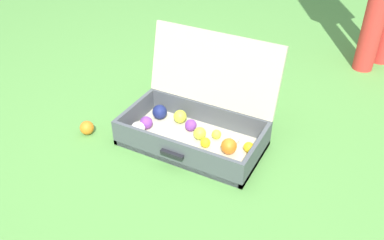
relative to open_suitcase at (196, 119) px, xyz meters
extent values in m
plane|color=#569342|center=(0.03, -0.01, -0.11)|extent=(16.00, 16.00, 0.00)
cube|color=beige|center=(0.01, -0.06, -0.10)|extent=(0.65, 0.35, 0.03)
cube|color=#4C5156|center=(-0.31, -0.06, -0.04)|extent=(0.02, 0.35, 0.13)
cube|color=#4C5156|center=(0.33, -0.06, -0.04)|extent=(0.02, 0.35, 0.13)
cube|color=#4C5156|center=(0.01, -0.22, -0.04)|extent=(0.62, 0.02, 0.13)
cube|color=#4C5156|center=(0.01, 0.10, -0.04)|extent=(0.62, 0.02, 0.13)
cube|color=beige|center=(0.01, 0.16, 0.19)|extent=(0.65, 0.11, 0.34)
cube|color=black|center=(0.01, -0.24, -0.04)|extent=(0.11, 0.02, 0.02)
sphere|color=yellow|center=(0.09, -0.07, -0.06)|extent=(0.05, 0.05, 0.05)
sphere|color=white|center=(0.19, 0.02, -0.06)|extent=(0.04, 0.04, 0.04)
sphere|color=white|center=(-0.24, -0.14, -0.05)|extent=(0.07, 0.07, 0.07)
sphere|color=#CCDB38|center=(0.10, 0.01, -0.06)|extent=(0.05, 0.05, 0.05)
sphere|color=purple|center=(-0.23, -0.08, -0.05)|extent=(0.06, 0.06, 0.06)
sphere|color=yellow|center=(0.27, -0.01, -0.06)|extent=(0.05, 0.05, 0.05)
sphere|color=orange|center=(0.20, -0.06, -0.05)|extent=(0.07, 0.07, 0.07)
sphere|color=navy|center=(-0.22, 0.03, -0.05)|extent=(0.07, 0.07, 0.07)
sphere|color=#CCDB38|center=(-0.11, 0.04, -0.05)|extent=(0.07, 0.07, 0.07)
sphere|color=#CCDB38|center=(0.04, -0.03, -0.05)|extent=(0.06, 0.06, 0.06)
sphere|color=purple|center=(-0.03, 0.01, -0.05)|extent=(0.06, 0.06, 0.06)
sphere|color=white|center=(-0.09, -0.18, -0.06)|extent=(0.05, 0.05, 0.05)
sphere|color=orange|center=(-0.48, -0.22, -0.07)|extent=(0.07, 0.07, 0.07)
camera|label=1|loc=(0.74, -1.43, 1.11)|focal=38.99mm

